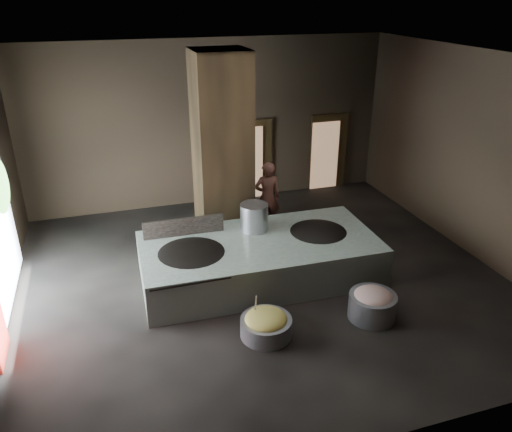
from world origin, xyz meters
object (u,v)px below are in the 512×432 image
object	(u,v)px
hearth_platform	(260,259)
wok_right	(318,236)
meat_basin	(372,306)
cook	(267,197)
veg_basin	(266,327)
wok_left	(192,257)
stock_pot	(254,218)

from	to	relation	value
hearth_platform	wok_right	xyz separation A→B (m)	(1.35, 0.05, 0.32)
hearth_platform	meat_basin	distance (m)	2.56
hearth_platform	wok_right	world-z (taller)	wok_right
cook	meat_basin	bearing A→B (deg)	104.28
wok_right	cook	distance (m)	2.11
wok_right	veg_basin	world-z (taller)	wok_right
hearth_platform	meat_basin	world-z (taller)	hearth_platform
wok_right	cook	bearing A→B (deg)	102.91
wok_left	hearth_platform	bearing A→B (deg)	1.97
stock_pot	veg_basin	bearing A→B (deg)	-102.61
wok_left	wok_right	xyz separation A→B (m)	(2.80, 0.10, 0.00)
veg_basin	meat_basin	bearing A→B (deg)	-2.57
wok_right	veg_basin	size ratio (longest dim) A/B	1.56
wok_right	wok_left	bearing A→B (deg)	-177.95
veg_basin	stock_pot	bearing A→B (deg)	77.39
cook	hearth_platform	bearing A→B (deg)	72.24
wok_left	wok_right	world-z (taller)	wok_left
hearth_platform	veg_basin	xyz separation A→B (m)	(-0.50, -1.93, -0.26)
wok_right	meat_basin	distance (m)	2.14
veg_basin	meat_basin	size ratio (longest dim) A/B	1.04
stock_pot	cook	distance (m)	1.77
meat_basin	cook	bearing A→B (deg)	99.29
wok_left	wok_right	bearing A→B (deg)	2.05
hearth_platform	veg_basin	bearing A→B (deg)	-103.31
hearth_platform	meat_basin	xyz separation A→B (m)	(1.55, -2.02, -0.18)
wok_right	stock_pot	xyz separation A→B (m)	(-1.30, 0.50, 0.38)
veg_basin	hearth_platform	bearing A→B (deg)	75.35
meat_basin	stock_pot	bearing A→B (deg)	120.32
stock_pot	cook	bearing A→B (deg)	61.82
hearth_platform	veg_basin	size ratio (longest dim) A/B	5.33
hearth_platform	veg_basin	distance (m)	2.01
wok_left	veg_basin	world-z (taller)	wok_left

